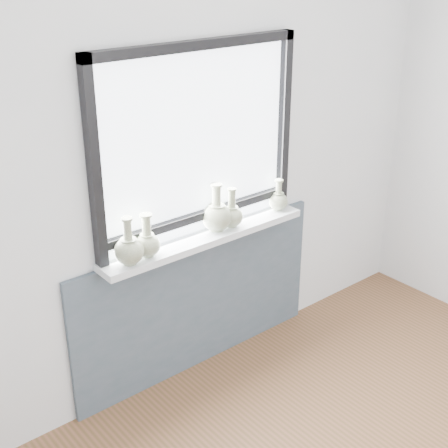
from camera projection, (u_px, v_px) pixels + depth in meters
back_wall at (194, 162)px, 3.39m from camera, size 3.60×0.02×2.60m
apron_panel at (200, 302)px, 3.73m from camera, size 1.70×0.03×0.86m
windowsill at (206, 238)px, 3.49m from camera, size 1.32×0.18×0.04m
window at (197, 138)px, 3.31m from camera, size 1.30×0.06×1.05m
vase_a at (129, 249)px, 3.14m from camera, size 0.15×0.15×0.25m
vase_b at (147, 242)px, 3.22m from camera, size 0.13×0.13×0.24m
vase_c at (217, 215)px, 3.50m from camera, size 0.17×0.17×0.28m
vase_d at (232, 214)px, 3.56m from camera, size 0.13×0.13×0.23m
vase_e at (278, 200)px, 3.78m from camera, size 0.12×0.12×0.19m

